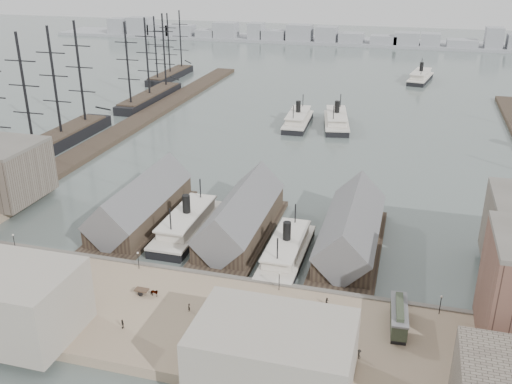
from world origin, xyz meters
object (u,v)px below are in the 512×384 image
(horse_cart_center, at_px, (150,292))
(horse_cart_right, at_px, (277,331))
(tram, at_px, (399,318))
(ferry_docked_west, at_px, (187,223))

(horse_cart_center, relative_size, horse_cart_right, 1.01)
(tram, relative_size, horse_cart_center, 2.32)
(tram, height_order, horse_cart_right, tram)
(tram, bearing_deg, ferry_docked_west, 147.53)
(horse_cart_center, bearing_deg, ferry_docked_west, 9.68)
(ferry_docked_west, relative_size, tram, 2.61)
(horse_cart_center, xyz_separation_m, horse_cart_right, (26.39, -5.18, -0.00))
(tram, height_order, horse_cart_center, tram)
(ferry_docked_west, relative_size, horse_cart_right, 6.14)
(ferry_docked_west, distance_m, horse_cart_center, 30.87)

